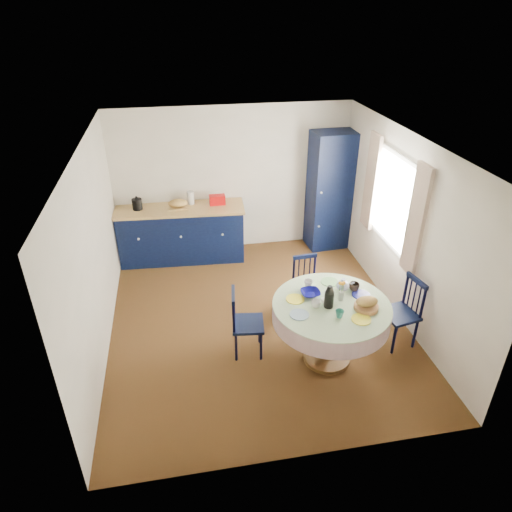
{
  "coord_description": "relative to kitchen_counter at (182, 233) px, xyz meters",
  "views": [
    {
      "loc": [
        -0.94,
        -5.06,
        3.95
      ],
      "look_at": [
        0.02,
        0.2,
        0.91
      ],
      "focal_mm": 32.0,
      "sensor_mm": 36.0,
      "label": 1
    }
  ],
  "objects": [
    {
      "name": "kitchen_counter",
      "position": [
        0.0,
        0.0,
        0.0
      ],
      "size": [
        2.15,
        0.79,
        1.18
      ],
      "rotation": [
        0.0,
        0.0,
        -0.06
      ],
      "color": "black",
      "rests_on": "floor"
    },
    {
      "name": "mug_d",
      "position": [
        1.47,
        -2.52,
        0.41
      ],
      "size": [
        0.11,
        0.11,
        0.1
      ],
      "primitive_type": "imported",
      "color": "silver",
      "rests_on": "dining_table"
    },
    {
      "name": "pantry_cabinet",
      "position": [
        2.6,
        0.04,
        0.55
      ],
      "size": [
        0.76,
        0.57,
        2.06
      ],
      "rotation": [
        0.0,
        0.0,
        0.08
      ],
      "color": "black",
      "rests_on": "floor"
    },
    {
      "name": "floor",
      "position": [
        0.94,
        -1.96,
        -0.49
      ],
      "size": [
        4.5,
        4.5,
        0.0
      ],
      "primitive_type": "plane",
      "color": "black",
      "rests_on": "ground"
    },
    {
      "name": "cobalt_bowl",
      "position": [
        1.45,
        -2.69,
        0.38
      ],
      "size": [
        0.23,
        0.23,
        0.06
      ],
      "primitive_type": "imported",
      "color": "#090967",
      "rests_on": "dining_table"
    },
    {
      "name": "wall_back",
      "position": [
        0.94,
        0.29,
        0.76
      ],
      "size": [
        4.0,
        0.02,
        2.5
      ],
      "primitive_type": "cube",
      "color": "white",
      "rests_on": "floor"
    },
    {
      "name": "mug_a",
      "position": [
        1.45,
        -2.93,
        0.4
      ],
      "size": [
        0.11,
        0.11,
        0.09
      ],
      "primitive_type": "imported",
      "color": "silver",
      "rests_on": "dining_table"
    },
    {
      "name": "chair_right",
      "position": [
        2.67,
        -2.75,
        -0.01
      ],
      "size": [
        0.47,
        0.49,
        0.94
      ],
      "rotation": [
        0.0,
        0.0,
        -1.39
      ],
      "color": "black",
      "rests_on": "floor"
    },
    {
      "name": "mug_b",
      "position": [
        1.65,
        -3.16,
        0.4
      ],
      "size": [
        0.1,
        0.1,
        0.09
      ],
      "primitive_type": "imported",
      "color": "#2B7969",
      "rests_on": "dining_table"
    },
    {
      "name": "wall_right",
      "position": [
        2.94,
        -1.96,
        0.76
      ],
      "size": [
        0.02,
        4.5,
        2.5
      ],
      "primitive_type": "cube",
      "color": "white",
      "rests_on": "floor"
    },
    {
      "name": "chair_far",
      "position": [
        1.66,
        -1.88,
        -0.05
      ],
      "size": [
        0.41,
        0.39,
        0.86
      ],
      "rotation": [
        0.0,
        0.0,
        0.07
      ],
      "color": "black",
      "rests_on": "floor"
    },
    {
      "name": "chair_left",
      "position": [
        0.67,
        -2.58,
        -0.03
      ],
      "size": [
        0.43,
        0.45,
        0.9
      ],
      "rotation": [
        0.0,
        0.0,
        1.44
      ],
      "color": "black",
      "rests_on": "floor"
    },
    {
      "name": "dining_table",
      "position": [
        1.65,
        -2.91,
        0.23
      ],
      "size": [
        1.39,
        1.39,
        1.12
      ],
      "color": "brown",
      "rests_on": "floor"
    },
    {
      "name": "mug_c",
      "position": [
        2.0,
        -2.68,
        0.41
      ],
      "size": [
        0.13,
        0.13,
        0.1
      ],
      "primitive_type": "imported",
      "color": "black",
      "rests_on": "dining_table"
    },
    {
      "name": "window",
      "position": [
        2.89,
        -1.66,
        1.04
      ],
      "size": [
        0.1,
        1.74,
        1.45
      ],
      "color": "white",
      "rests_on": "wall_right"
    },
    {
      "name": "wall_left",
      "position": [
        -1.06,
        -1.96,
        0.76
      ],
      "size": [
        0.02,
        4.5,
        2.5
      ],
      "primitive_type": "cube",
      "color": "white",
      "rests_on": "floor"
    },
    {
      "name": "ceiling",
      "position": [
        0.94,
        -1.96,
        2.01
      ],
      "size": [
        4.5,
        4.5,
        0.0
      ],
      "primitive_type": "plane",
      "rotation": [
        3.14,
        0.0,
        0.0
      ],
      "color": "white",
      "rests_on": "wall_back"
    }
  ]
}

